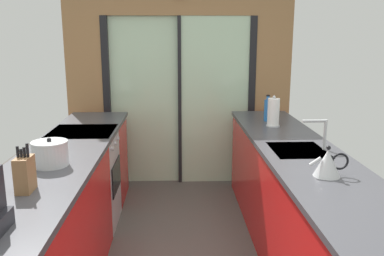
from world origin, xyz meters
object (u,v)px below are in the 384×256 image
kettle (328,163)px  oven_range (85,179)px  soap_bottle (268,110)px  stock_pot (50,153)px  paper_towel_roll (273,113)px  knife_block (25,174)px

kettle → oven_range: bearing=144.2°
kettle → soap_bottle: (-0.00, 1.68, 0.03)m
oven_range → stock_pot: stock_pot is taller
kettle → paper_towel_roll: size_ratio=0.83×
oven_range → soap_bottle: size_ratio=3.40×
oven_range → kettle: (1.80, -1.30, 0.55)m
oven_range → knife_block: size_ratio=3.29×
paper_towel_roll → oven_range: bearing=-175.8°
knife_block → soap_bottle: (1.78, 1.86, 0.01)m
soap_bottle → kettle: bearing=-89.9°
kettle → soap_bottle: 1.68m
kettle → paper_towel_roll: bearing=90.1°
knife_block → kettle: size_ratio=1.12×
stock_pot → soap_bottle: size_ratio=0.89×
oven_range → kettle: 2.29m
knife_block → stock_pot: bearing=90.0°
knife_block → paper_towel_roll: 2.40m
knife_block → stock_pot: knife_block is taller
stock_pot → kettle: bearing=-8.9°
knife_block → stock_pot: 0.46m
knife_block → soap_bottle: knife_block is taller
stock_pot → kettle: kettle is taller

